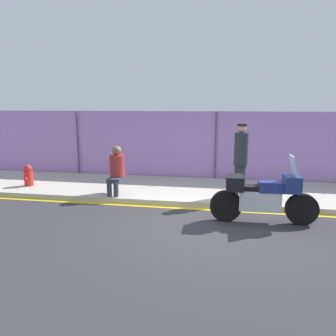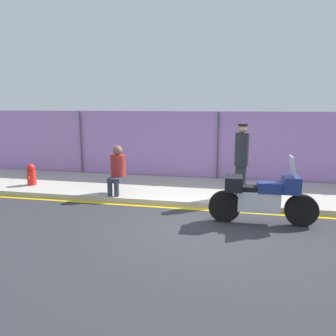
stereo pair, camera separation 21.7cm
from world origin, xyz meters
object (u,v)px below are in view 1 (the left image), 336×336
Objects in this scene: officer_standing at (241,159)px; fire_hydrant at (28,175)px; person_seated_on_curb at (116,168)px; motorcycle at (263,196)px.

officer_standing is 2.98× the size of fire_hydrant.
officer_standing is at bearing 5.08° from person_seated_on_curb.
fire_hydrant is at bearing 179.64° from officer_standing.
fire_hydrant is (-6.48, 1.58, -0.15)m from motorcycle.
officer_standing is at bearing 103.60° from motorcycle.
person_seated_on_curb is (-3.23, -0.29, -0.27)m from officer_standing.
motorcycle reaches higher than person_seated_on_curb.
officer_standing is 3.26m from person_seated_on_curb.
motorcycle is 6.67m from fire_hydrant.
motorcycle is 1.76× the size of person_seated_on_curb.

